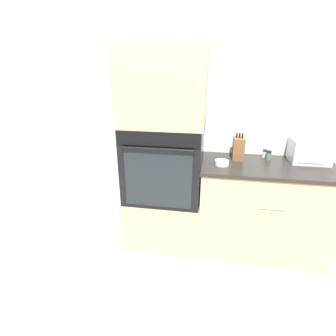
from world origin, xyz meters
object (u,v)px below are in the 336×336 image
Objects in this scene: bowl at (222,163)px; condiment_jar_mid at (265,154)px; condiment_jar_near at (269,155)px; knife_block at (238,148)px; wall_oven at (164,162)px; microwave at (310,151)px.

condiment_jar_mid reaches higher than bowl.
condiment_jar_mid is (-0.03, 0.06, -0.00)m from condiment_jar_near.
wall_oven is at bearing -170.77° from knife_block.
microwave is 0.37m from condiment_jar_near.
wall_oven is 9.16× the size of condiment_jar_mid.
bowl is at bearing -153.74° from condiment_jar_near.
knife_block is 0.30m from condiment_jar_mid.
knife_block is 0.31m from condiment_jar_near.
knife_block is 3.21× the size of condiment_jar_mid.
condiment_jar_near is at bearing 7.29° from knife_block.
condiment_jar_mid is (0.98, 0.22, 0.07)m from wall_oven.
condiment_jar_mid is (0.42, 0.29, 0.02)m from bowl.
condiment_jar_near is (1.01, 0.15, 0.08)m from wall_oven.
knife_block is at bearing 50.16° from bowl.
bowl is 1.60× the size of condiment_jar_mid.
wall_oven is at bearing -173.73° from microwave.
bowl is at bearing -7.02° from wall_oven.
condiment_jar_near is at bearing 26.26° from bowl.
condiment_jar_mid is (0.27, 0.10, -0.07)m from knife_block.
bowl is at bearing -146.04° from condiment_jar_mid.
knife_block is (-0.66, -0.03, 0.00)m from microwave.
condiment_jar_near is (0.45, 0.22, 0.02)m from bowl.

